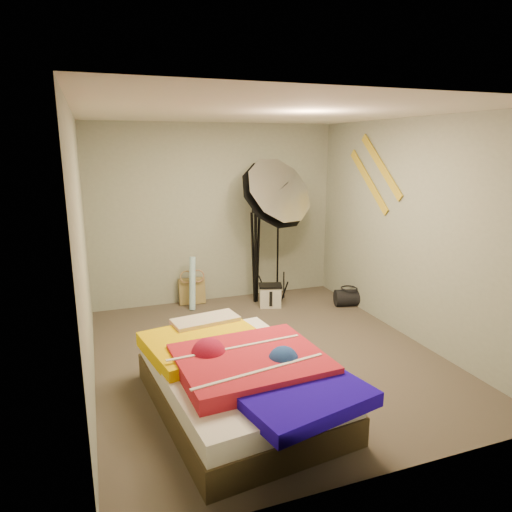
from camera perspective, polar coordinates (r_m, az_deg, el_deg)
name	(u,v)px	position (r m, az deg, el deg)	size (l,w,h in m)	color
floor	(266,354)	(5.03, 1.27, -12.21)	(4.00, 4.00, 0.00)	brown
ceiling	(268,112)	(4.54, 1.45, 17.50)	(4.00, 4.00, 0.00)	silver
wall_back	(216,214)	(6.50, -5.04, 5.23)	(3.50, 3.50, 0.00)	#9BA190
wall_front	(384,304)	(2.92, 15.74, -5.74)	(3.50, 3.50, 0.00)	#9BA190
wall_left	(83,255)	(4.33, -20.79, 0.15)	(4.00, 4.00, 0.00)	#9BA190
wall_right	(410,231)	(5.50, 18.65, 3.03)	(4.00, 4.00, 0.00)	#9BA190
tote_bag	(192,291)	(6.56, -8.01, -4.35)	(0.37, 0.11, 0.37)	tan
wrapping_roll	(192,283)	(6.30, -7.95, -3.40)	(0.08, 0.08, 0.73)	#59B3D8
camera_case	(270,296)	(6.39, 1.79, -5.06)	(0.29, 0.21, 0.29)	beige
duffel_bag	(349,298)	(6.56, 11.50, -5.11)	(0.23, 0.23, 0.38)	black
wall_stripe_upper	(381,166)	(5.89, 15.37, 10.79)	(0.02, 1.10, 0.10)	gold
wall_stripe_lower	(369,181)	(6.11, 13.90, 9.07)	(0.02, 1.10, 0.10)	gold
bed	(239,378)	(4.00, -2.10, -15.05)	(1.56, 2.11, 0.54)	#483922
photo_umbrella	(274,196)	(6.18, 2.26, 7.55)	(1.16, 0.95, 2.15)	black
camera_tripod	(256,246)	(6.41, -0.04, 1.23)	(0.09, 0.09, 1.43)	black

